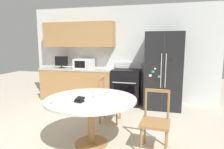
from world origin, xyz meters
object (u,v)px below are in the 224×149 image
Objects in this scene: oven_range at (126,86)px; candle_glass at (96,95)px; refrigerator at (163,70)px; countertop_tv at (61,62)px; dining_chair_right at (155,122)px; microwave at (84,64)px; wallet at (80,100)px; dining_chair_far at (109,101)px.

oven_range reaches higher than candle_glass.
refrigerator reaches higher than countertop_tv.
microwave is at bearing -44.24° from dining_chair_right.
oven_range is 2.27m from candle_glass.
dining_chair_right is 5.84× the size of wallet.
dining_chair_right is (2.76, -2.27, -0.64)m from countertop_tv.
candle_glass is at bearing 0.66° from dining_chair_far.
microwave is (-1.22, 0.04, 0.57)m from oven_range.
wallet is at bearing -69.04° from microwave.
microwave is 0.70m from countertop_tv.
dining_chair_right is 9.95× the size of candle_glass.
countertop_tv is at bearing -36.03° from dining_chair_right.
refrigerator is at bearing -2.96° from microwave.
dining_chair_far is 1.00m from candle_glass.
dining_chair_far is (1.79, -1.36, -0.64)m from countertop_tv.
microwave is 5.71× the size of candle_glass.
wallet is (-1.08, -0.29, 0.34)m from dining_chair_right.
microwave is 1.84m from dining_chair_far.
dining_chair_right is at bearing 15.08° from wallet.
refrigerator is 2.07× the size of dining_chair_right.
countertop_tv is at bearing -128.95° from dining_chair_far.
dining_chair_far reaches higher than candle_glass.
dining_chair_far reaches higher than wallet.
wallet is at bearing 18.52° from dining_chair_right.
refrigerator is 4.90× the size of countertop_tv.
oven_range is 2.54m from wallet.
dining_chair_far is 1.25m from wallet.
refrigerator reaches higher than microwave.
oven_range reaches higher than dining_chair_right.
dining_chair_far is (-0.97, 0.91, 0.00)m from dining_chair_right.
dining_chair_far is at bearing -37.24° from countertop_tv.
candle_glass is at bearing -115.06° from refrigerator.
refrigerator is 2.40m from candle_glass.
oven_range is 6.99× the size of wallet.
dining_chair_far is at bearing -130.38° from refrigerator.
oven_range is at bearing 172.90° from dining_chair_far.
oven_range is 1.34m from microwave.
countertop_tv reaches higher than dining_chair_far.
wallet is (0.98, -2.55, -0.26)m from microwave.
refrigerator is 2.21m from dining_chair_right.
countertop_tv reaches higher than wallet.
microwave reaches higher than oven_range.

